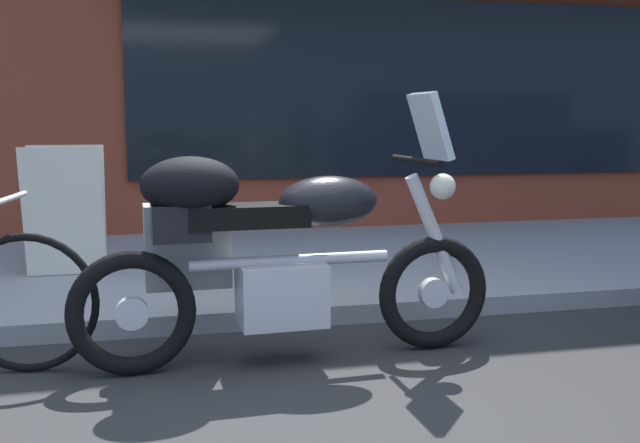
# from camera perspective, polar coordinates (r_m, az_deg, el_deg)

# --- Properties ---
(ground_plane) EXTENTS (80.00, 80.00, 0.00)m
(ground_plane) POSITION_cam_1_polar(r_m,az_deg,el_deg) (3.28, -2.71, -14.41)
(ground_plane) COLOR #2C2C2C
(touring_motorcycle) EXTENTS (2.22, 0.63, 1.39)m
(touring_motorcycle) POSITION_cam_1_polar(r_m,az_deg,el_deg) (3.72, -4.39, -2.06)
(touring_motorcycle) COLOR black
(touring_motorcycle) RESTS_ON ground_plane
(sandwich_board_sign) EXTENTS (0.55, 0.41, 0.93)m
(sandwich_board_sign) POSITION_cam_1_polar(r_m,az_deg,el_deg) (5.58, -19.37, 0.83)
(sandwich_board_sign) COLOR silver
(sandwich_board_sign) RESTS_ON sidewalk_curb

